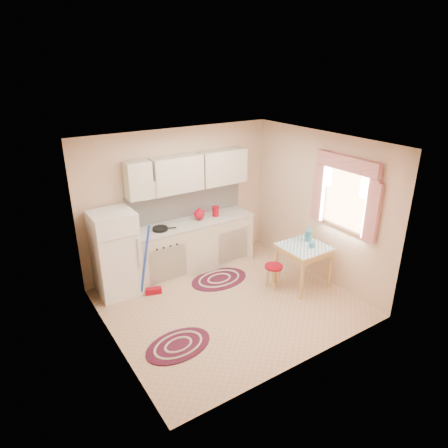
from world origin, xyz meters
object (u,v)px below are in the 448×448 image
Objects in this scene: table at (303,266)px; stool at (273,277)px; base_cabinets at (193,246)px; fridge at (116,254)px.

stool is at bearing 158.63° from table.
table is (1.25, -1.51, -0.08)m from base_cabinets.
base_cabinets is 1.55m from stool.
fridge is 3.33× the size of stool.
fridge is at bearing -177.96° from base_cabinets.
fridge is 1.43m from base_cabinets.
base_cabinets is 3.12× the size of table.
fridge is at bearing 151.27° from table.
table is at bearing -50.25° from base_cabinets.
fridge is 3.05m from table.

